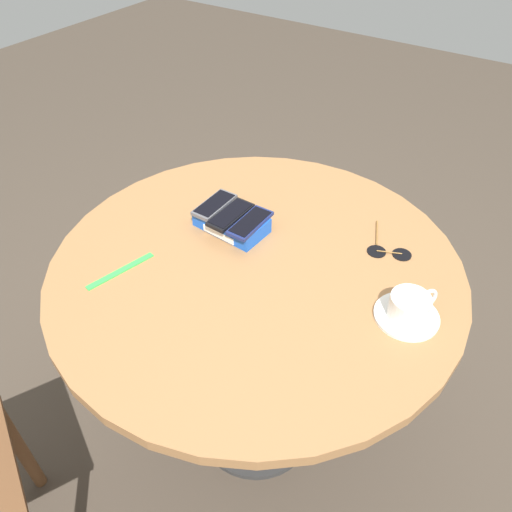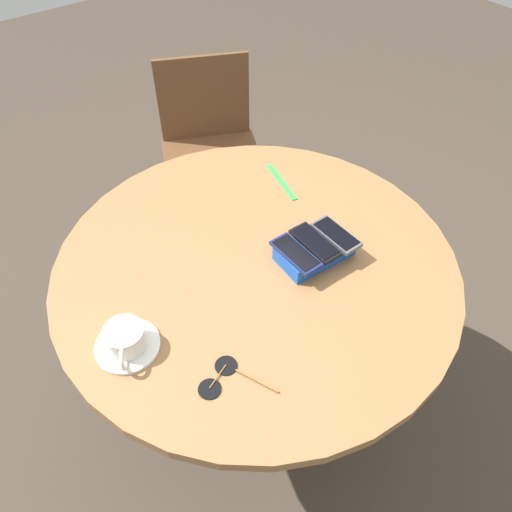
# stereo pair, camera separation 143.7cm
# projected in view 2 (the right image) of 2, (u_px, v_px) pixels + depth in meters

# --- Properties ---
(ground_plane) EXTENTS (8.00, 8.00, 0.00)m
(ground_plane) POSITION_uv_depth(u_px,v_px,m) (256.00, 403.00, 1.80)
(ground_plane) COLOR #42382D
(round_table) EXTENTS (1.02, 1.02, 0.76)m
(round_table) POSITION_uv_depth(u_px,v_px,m) (256.00, 289.00, 1.33)
(round_table) COLOR #2D2D2D
(round_table) RESTS_ON ground_plane
(phone_box) EXTENTS (0.19, 0.12, 0.04)m
(phone_box) POSITION_uv_depth(u_px,v_px,m) (315.00, 251.00, 1.25)
(phone_box) COLOR blue
(phone_box) RESTS_ON round_table
(phone_gray) EXTENTS (0.06, 0.13, 0.01)m
(phone_gray) POSITION_uv_depth(u_px,v_px,m) (336.00, 235.00, 1.25)
(phone_gray) COLOR #515156
(phone_gray) RESTS_ON phone_box
(phone_black) EXTENTS (0.06, 0.14, 0.01)m
(phone_black) POSITION_uv_depth(u_px,v_px,m) (315.00, 243.00, 1.23)
(phone_black) COLOR black
(phone_black) RESTS_ON phone_box
(phone_navy) EXTENTS (0.06, 0.14, 0.01)m
(phone_navy) POSITION_uv_depth(u_px,v_px,m) (296.00, 254.00, 1.21)
(phone_navy) COLOR navy
(phone_navy) RESTS_ON phone_box
(saucer) EXTENTS (0.14, 0.14, 0.01)m
(saucer) POSITION_uv_depth(u_px,v_px,m) (128.00, 346.00, 1.08)
(saucer) COLOR silver
(saucer) RESTS_ON round_table
(coffee_cup) EXTENTS (0.09, 0.11, 0.06)m
(coffee_cup) POSITION_uv_depth(u_px,v_px,m) (125.00, 339.00, 1.05)
(coffee_cup) COLOR silver
(coffee_cup) RESTS_ON saucer
(lanyard_strap) EXTENTS (0.06, 0.18, 0.00)m
(lanyard_strap) POSITION_uv_depth(u_px,v_px,m) (281.00, 182.00, 1.47)
(lanyard_strap) COLOR green
(lanyard_strap) RESTS_ON round_table
(sunglasses) EXTENTS (0.13, 0.14, 0.01)m
(sunglasses) POSITION_uv_depth(u_px,v_px,m) (222.00, 378.00, 1.03)
(sunglasses) COLOR black
(sunglasses) RESTS_ON round_table
(chair_near_window) EXTENTS (0.53, 0.53, 0.81)m
(chair_near_window) POSITION_uv_depth(u_px,v_px,m) (211.00, 156.00, 2.11)
(chair_near_window) COLOR brown
(chair_near_window) RESTS_ON ground_plane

